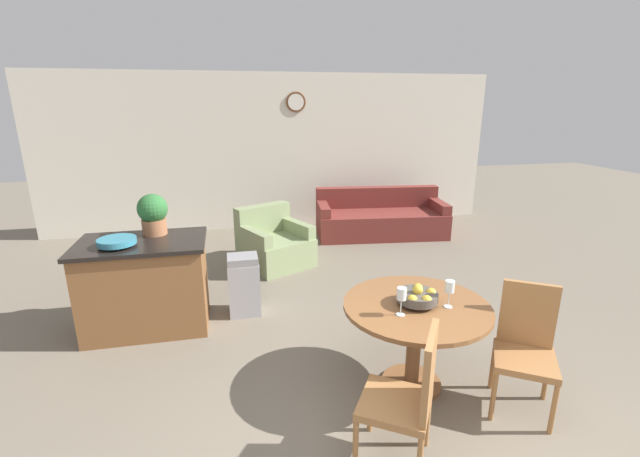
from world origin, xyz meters
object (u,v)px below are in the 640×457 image
(dining_chair_near_right, at_px, (526,343))
(couch, at_px, (380,219))
(teal_bowl, at_px, (117,242))
(trash_bin, at_px, (244,285))
(dining_table, at_px, (415,323))
(kitchen_island, at_px, (146,284))
(fruit_bowl, at_px, (417,296))
(wine_glass_right, at_px, (450,288))
(armchair, at_px, (274,245))
(potted_plant, at_px, (153,213))
(dining_chair_near_left, at_px, (408,394))
(wine_glass_left, at_px, (402,295))

(dining_chair_near_right, distance_m, couch, 4.35)
(teal_bowl, distance_m, trash_bin, 1.33)
(dining_table, height_order, trash_bin, dining_table)
(kitchen_island, distance_m, couch, 4.21)
(fruit_bowl, distance_m, wine_glass_right, 0.25)
(trash_bin, height_order, armchair, armchair)
(potted_plant, bearing_deg, dining_chair_near_left, -53.83)
(dining_chair_near_left, xyz_separation_m, dining_chair_near_right, (1.08, 0.35, 0.00))
(wine_glass_left, bearing_deg, fruit_bowl, 34.51)
(armchair, bearing_deg, kitchen_island, -160.04)
(fruit_bowl, bearing_deg, dining_table, 99.78)
(fruit_bowl, height_order, teal_bowl, teal_bowl)
(wine_glass_left, height_order, teal_bowl, teal_bowl)
(fruit_bowl, relative_size, trash_bin, 0.47)
(teal_bowl, distance_m, potted_plant, 0.47)
(armchair, bearing_deg, wine_glass_left, -104.85)
(dining_table, xyz_separation_m, kitchen_island, (-2.22, 1.47, -0.10))
(couch, bearing_deg, dining_chair_near_left, -101.81)
(fruit_bowl, relative_size, wine_glass_right, 1.45)
(dining_chair_near_left, distance_m, potted_plant, 3.02)
(kitchen_island, bearing_deg, dining_table, -33.56)
(dining_table, xyz_separation_m, armchair, (-0.77, 2.95, -0.28))
(fruit_bowl, bearing_deg, teal_bowl, 150.70)
(dining_chair_near_right, xyz_separation_m, couch, (0.46, 4.32, -0.24))
(wine_glass_left, distance_m, wine_glass_right, 0.40)
(wine_glass_left, xyz_separation_m, trash_bin, (-1.07, 1.68, -0.56))
(kitchen_island, xyz_separation_m, teal_bowl, (-0.18, -0.13, 0.51))
(dining_chair_near_right, bearing_deg, couch, -63.19)
(fruit_bowl, height_order, trash_bin, fruit_bowl)
(teal_bowl, bearing_deg, potted_plant, 49.10)
(fruit_bowl, distance_m, teal_bowl, 2.76)
(wine_glass_right, xyz_separation_m, trash_bin, (-1.47, 1.64, -0.56))
(dining_chair_near_left, relative_size, kitchen_island, 0.78)
(kitchen_island, bearing_deg, wine_glass_right, -32.78)
(fruit_bowl, distance_m, kitchen_island, 2.68)
(wine_glass_right, distance_m, couch, 4.20)
(dining_chair_near_right, bearing_deg, dining_table, 5.70)
(wine_glass_left, xyz_separation_m, couch, (1.36, 4.08, -0.61))
(dining_chair_near_left, distance_m, couch, 4.92)
(potted_plant, xyz_separation_m, armchair, (1.34, 1.27, -0.86))
(potted_plant, distance_m, couch, 4.09)
(dining_table, xyz_separation_m, potted_plant, (-2.11, 1.68, 0.58))
(dining_chair_near_left, bearing_deg, trash_bin, 54.41)
(kitchen_island, relative_size, couch, 0.54)
(dining_chair_near_right, distance_m, kitchen_island, 3.46)
(dining_table, bearing_deg, armchair, 104.71)
(dining_chair_near_left, bearing_deg, dining_table, 5.70)
(dining_chair_near_right, relative_size, fruit_bowl, 3.04)
(wine_glass_right, bearing_deg, dining_chair_near_right, -28.63)
(potted_plant, bearing_deg, dining_table, -38.47)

